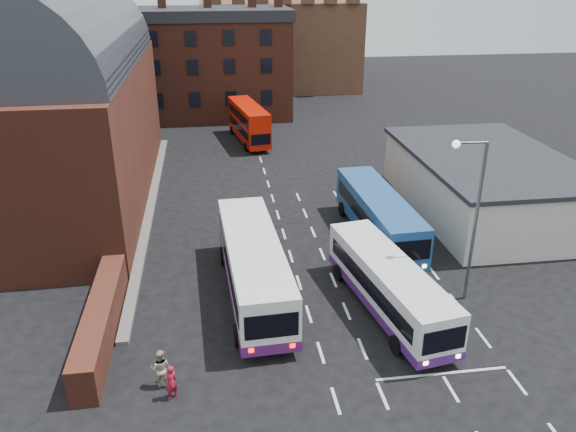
{
  "coord_description": "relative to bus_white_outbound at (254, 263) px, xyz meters",
  "views": [
    {
      "loc": [
        -4.5,
        -21.6,
        16.4
      ],
      "look_at": [
        0.0,
        10.0,
        2.2
      ],
      "focal_mm": 35.0,
      "sensor_mm": 36.0,
      "label": 1
    }
  ],
  "objects": [
    {
      "name": "forecourt_wall",
      "position": [
        -7.59,
        -2.68,
        -1.04
      ],
      "size": [
        1.2,
        10.0,
        1.8
      ],
      "primitive_type": "cube",
      "color": "#602B1E",
      "rests_on": "ground"
    },
    {
      "name": "bus_white_inbound",
      "position": [
        6.67,
        -2.55,
        -0.26
      ],
      "size": [
        4.02,
        10.65,
        2.84
      ],
      "rotation": [
        0.0,
        0.0,
        3.3
      ],
      "color": "white",
      "rests_on": "ground"
    },
    {
      "name": "bus_red_double",
      "position": [
        2.01,
        29.33,
        0.07
      ],
      "size": [
        3.67,
        9.69,
        3.79
      ],
      "rotation": [
        0.0,
        0.0,
        3.31
      ],
      "color": "red",
      "rests_on": "ground"
    },
    {
      "name": "brick_terrace",
      "position": [
        -3.39,
        41.32,
        3.56
      ],
      "size": [
        22.0,
        10.0,
        11.0
      ],
      "primitive_type": "cube",
      "color": "brown",
      "rests_on": "ground"
    },
    {
      "name": "street_lamp",
      "position": [
        10.9,
        -1.96,
        3.42
      ],
      "size": [
        1.81,
        0.39,
        8.88
      ],
      "rotation": [
        0.0,
        0.0,
        -0.06
      ],
      "color": "#4F5154",
      "rests_on": "ground"
    },
    {
      "name": "railway_station",
      "position": [
        -12.89,
        16.32,
        5.7
      ],
      "size": [
        12.0,
        28.0,
        16.0
      ],
      "color": "#602B1E",
      "rests_on": "ground"
    },
    {
      "name": "pedestrian_red",
      "position": [
        -4.08,
        -7.53,
        -1.13
      ],
      "size": [
        0.7,
        0.67,
        1.62
      ],
      "primitive_type": "imported",
      "rotation": [
        0.0,
        0.0,
        3.83
      ],
      "color": "maroon",
      "rests_on": "ground"
    },
    {
      "name": "pedestrian_beige",
      "position": [
        -4.54,
        -6.68,
        -1.05
      ],
      "size": [
        0.96,
        0.8,
        1.77
      ],
      "primitive_type": "imported",
      "rotation": [
        0.0,
        0.0,
        2.98
      ],
      "color": "#ACA48F",
      "rests_on": "ground"
    },
    {
      "name": "bus_blue",
      "position": [
        8.61,
        5.84,
        -0.13
      ],
      "size": [
        3.19,
        11.3,
        3.06
      ],
      "rotation": [
        0.0,
        0.0,
        3.18
      ],
      "color": "navy",
      "rests_on": "ground"
    },
    {
      "name": "bus_white_outbound",
      "position": [
        0.0,
        0.0,
        0.0
      ],
      "size": [
        3.46,
        12.15,
        3.28
      ],
      "rotation": [
        0.0,
        0.0,
        0.05
      ],
      "color": "white",
      "rests_on": "ground"
    },
    {
      "name": "castle_keep",
      "position": [
        8.61,
        61.32,
        4.06
      ],
      "size": [
        22.0,
        22.0,
        12.0
      ],
      "primitive_type": "cube",
      "color": "brown",
      "rests_on": "ground"
    },
    {
      "name": "ground",
      "position": [
        2.61,
        -4.68,
        -1.94
      ],
      "size": [
        180.0,
        180.0,
        0.0
      ],
      "primitive_type": "plane",
      "color": "black"
    },
    {
      "name": "cream_building",
      "position": [
        17.61,
        9.32,
        0.22
      ],
      "size": [
        10.4,
        16.4,
        4.25
      ],
      "color": "beige",
      "rests_on": "ground"
    }
  ]
}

